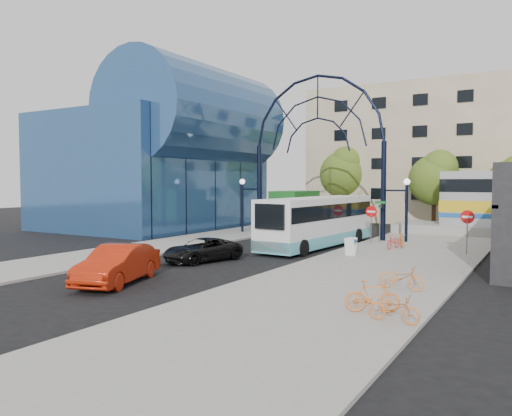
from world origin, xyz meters
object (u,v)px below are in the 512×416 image
Objects in this scene: do_not_enter_sign at (467,221)px; sandwich_board at (351,244)px; bike_near_b at (401,240)px; city_bus at (318,221)px; red_sedan at (118,264)px; bike_far_c at (394,308)px; stop_sign at (371,215)px; bike_far_a at (401,278)px; tree_north_a at (436,177)px; tree_north_b at (345,171)px; street_name_sign at (380,213)px; black_suv at (203,250)px; green_truck at (299,210)px; bike_near_a at (393,241)px; gateway_arch at (318,123)px; bike_far_b at (372,296)px.

sandwich_board is (-5.40, -4.02, -1.23)m from do_not_enter_sign.
city_bus is at bearing 173.57° from bike_near_b.
red_sedan is (-2.40, -14.98, -0.87)m from city_bus.
bike_far_c is at bearing -64.48° from sandwich_board.
bike_far_a is (5.45, -13.29, -1.42)m from stop_sign.
tree_north_b is (-10.00, 4.00, 0.66)m from tree_north_a.
black_suv is (-5.90, -11.81, -1.52)m from street_name_sign.
city_bus is 5.28m from bike_near_b.
sandwich_board is 15.99m from green_truck.
do_not_enter_sign is at bearing 6.15° from bike_near_a.
tree_north_b reaches higher than city_bus.
do_not_enter_sign is at bearing -19.99° from gateway_arch.
city_bus is 16.70m from bike_far_b.
street_name_sign is at bearing 93.46° from sandwich_board.
tree_north_a reaches higher than bike_near_b.
city_bus is at bearing 135.41° from sandwich_board.
tree_north_a reaches higher than do_not_enter_sign.
bike_far_b is at bearing 55.95° from bike_far_c.
sandwich_board is at bearing 54.37° from black_suv.
black_suv is 2.52× the size of bike_near_a.
black_suv is at bearing 38.95° from bike_far_b.
stop_sign reaches higher than bike_far_b.
bike_near_a is at bearing -57.69° from street_name_sign.
bike_far_c is (0.23, -15.81, -1.45)m from do_not_enter_sign.
bike_far_a is at bearing -67.70° from stop_sign.
bike_far_b is at bearing -82.23° from tree_north_a.
bike_near_a is (10.71, -19.91, -4.69)m from tree_north_b.
tree_north_b is 0.68× the size of city_bus.
tree_north_a is 1.45× the size of red_sedan.
bike_near_b is at bearing -60.09° from tree_north_b.
bike_far_a is at bearing 4.08° from red_sedan.
city_bus is at bearing -73.68° from tree_north_b.
street_name_sign is at bearing 23.21° from bike_far_c.
tree_north_a is (0.52, 19.95, 3.86)m from sandwich_board.
tree_north_a is 32.38m from red_sedan.
gateway_arch is 13.98m from tree_north_a.
green_truck reaches higher than black_suv.
green_truck is 4.55× the size of bike_near_b.
tree_north_b is 22.50m from bike_near_b.
black_suv is 11.15m from bike_far_a.
stop_sign is 1.44× the size of bike_far_a.
stop_sign reaches higher than black_suv.
green_truck is at bearing 80.10° from red_sedan.
gateway_arch is 23.13m from bike_far_b.
bike_near_b is at bearing 19.84° from city_bus.
tree_north_a is at bearing 70.88° from bike_near_b.
black_suv is (-0.70, -13.21, -7.94)m from gateway_arch.
sandwich_board is 12.06m from bike_far_b.
black_suv reaches higher than bike_far_c.
bike_near_b is at bearing 17.20° from bike_far_a.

